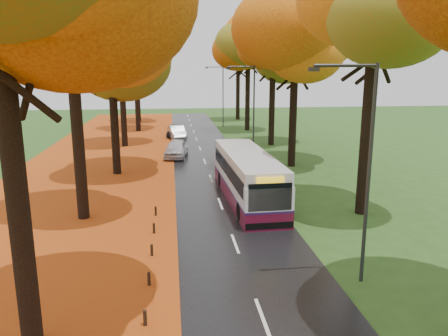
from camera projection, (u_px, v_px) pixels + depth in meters
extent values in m
cube|color=black|center=(210.00, 175.00, 32.38)|extent=(6.50, 90.00, 0.04)
cube|color=silver|center=(210.00, 175.00, 32.37)|extent=(0.12, 90.00, 0.01)
cube|color=#8F320D|center=(85.00, 179.00, 31.32)|extent=(12.00, 90.00, 0.02)
cube|color=#B74C12|center=(168.00, 176.00, 32.01)|extent=(0.90, 90.00, 0.01)
cylinder|color=black|center=(18.00, 203.00, 11.75)|extent=(0.60, 0.60, 8.58)
cylinder|color=black|center=(78.00, 133.00, 22.25)|extent=(0.60, 0.60, 9.15)
ellipsoid|color=orange|center=(69.00, 15.00, 20.96)|extent=(8.00, 8.00, 6.24)
cylinder|color=black|center=(114.00, 121.00, 32.12)|extent=(0.60, 0.60, 8.00)
ellipsoid|color=orange|center=(110.00, 51.00, 31.00)|extent=(9.20, 9.20, 7.18)
cylinder|color=black|center=(123.00, 104.00, 43.60)|extent=(0.60, 0.60, 8.58)
ellipsoid|color=orange|center=(120.00, 48.00, 42.39)|extent=(8.00, 8.00, 6.24)
cylinder|color=black|center=(137.00, 94.00, 54.24)|extent=(0.60, 0.60, 9.15)
ellipsoid|color=orange|center=(135.00, 47.00, 52.96)|extent=(9.20, 9.20, 7.18)
cylinder|color=black|center=(138.00, 94.00, 63.98)|extent=(0.60, 0.60, 8.00)
ellipsoid|color=orange|center=(136.00, 59.00, 62.85)|extent=(8.00, 8.00, 6.24)
cylinder|color=black|center=(366.00, 130.00, 23.03)|extent=(0.60, 0.60, 9.22)
ellipsoid|color=orange|center=(375.00, 15.00, 21.74)|extent=(8.20, 8.20, 6.40)
cylinder|color=black|center=(293.00, 116.00, 34.68)|extent=(0.60, 0.60, 8.19)
ellipsoid|color=orange|center=(295.00, 49.00, 33.53)|extent=(9.20, 9.20, 7.18)
cylinder|color=black|center=(272.00, 103.00, 44.37)|extent=(0.60, 0.60, 8.70)
ellipsoid|color=orange|center=(273.00, 47.00, 43.15)|extent=(8.20, 8.20, 6.40)
cylinder|color=black|center=(248.00, 94.00, 54.88)|extent=(0.60, 0.60, 9.22)
ellipsoid|color=orange|center=(248.00, 46.00, 53.59)|extent=(9.20, 9.20, 7.18)
cylinder|color=black|center=(238.00, 93.00, 66.68)|extent=(0.60, 0.60, 8.19)
ellipsoid|color=orange|center=(238.00, 58.00, 65.53)|extent=(8.20, 8.20, 6.40)
cube|color=black|center=(145.00, 318.00, 13.51)|extent=(0.11, 0.11, 0.52)
cube|color=black|center=(149.00, 279.00, 16.02)|extent=(0.11, 0.11, 0.52)
cube|color=black|center=(152.00, 250.00, 18.54)|extent=(0.11, 0.11, 0.52)
cube|color=black|center=(154.00, 228.00, 21.05)|extent=(0.11, 0.11, 0.52)
cube|color=black|center=(156.00, 211.00, 23.57)|extent=(0.11, 0.11, 0.52)
cylinder|color=#333538|center=(369.00, 178.00, 15.53)|extent=(0.14, 0.14, 8.00)
cylinder|color=#333538|center=(346.00, 66.00, 14.52)|extent=(2.20, 0.11, 0.11)
cube|color=#333538|center=(314.00, 69.00, 14.42)|extent=(0.35, 0.18, 0.14)
cylinder|color=#333538|center=(254.00, 114.00, 36.81)|extent=(0.14, 0.14, 8.00)
cylinder|color=#333538|center=(241.00, 67.00, 35.80)|extent=(2.20, 0.11, 0.11)
cube|color=#333538|center=(228.00, 68.00, 35.70)|extent=(0.35, 0.18, 0.14)
cylinder|color=#333538|center=(223.00, 97.00, 58.09)|extent=(0.14, 0.14, 8.00)
cylinder|color=#333538|center=(215.00, 67.00, 57.08)|extent=(2.20, 0.11, 0.11)
cube|color=#333538|center=(206.00, 68.00, 56.98)|extent=(0.35, 0.18, 0.14)
cube|color=#580D26|center=(247.00, 192.00, 26.38)|extent=(2.82, 10.87, 0.88)
cube|color=silver|center=(247.00, 175.00, 26.14)|extent=(2.82, 10.87, 1.28)
cube|color=silver|center=(247.00, 159.00, 25.92)|extent=(2.76, 10.66, 0.69)
cube|color=#2A164E|center=(247.00, 184.00, 26.27)|extent=(2.84, 10.89, 0.12)
cube|color=black|center=(247.00, 168.00, 26.05)|extent=(2.82, 10.01, 0.83)
cube|color=black|center=(270.00, 197.00, 20.93)|extent=(2.16, 0.13, 1.37)
cube|color=yellow|center=(271.00, 180.00, 20.73)|extent=(1.35, 0.11, 0.27)
cube|color=black|center=(269.00, 226.00, 21.27)|extent=(2.41, 0.20, 0.34)
cylinder|color=black|center=(241.00, 212.00, 22.67)|extent=(0.31, 0.99, 0.98)
cylinder|color=black|center=(282.00, 209.00, 23.00)|extent=(0.31, 0.99, 0.98)
cylinder|color=black|center=(221.00, 179.00, 29.32)|extent=(0.31, 0.99, 0.98)
cylinder|color=black|center=(253.00, 178.00, 29.66)|extent=(0.31, 0.99, 0.98)
imported|color=silver|center=(176.00, 149.00, 38.74)|extent=(2.47, 4.69, 1.52)
imported|color=gray|center=(177.00, 132.00, 48.67)|extent=(2.23, 4.76, 1.51)
imported|color=black|center=(175.00, 131.00, 50.61)|extent=(2.14, 4.29, 1.20)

